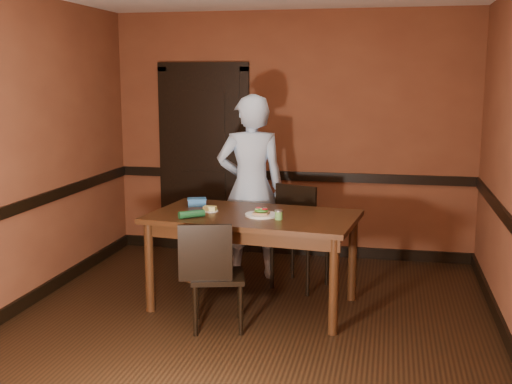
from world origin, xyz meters
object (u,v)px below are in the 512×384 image
at_px(chair_far, 300,238).
at_px(dining_table, 253,260).
at_px(person, 251,188).
at_px(food_tub, 197,202).
at_px(sauce_jar, 279,215).
at_px(cheese_saucer, 210,209).
at_px(sandwich_plate, 261,214).
at_px(chair_near, 218,274).

bearing_deg(chair_far, dining_table, -97.37).
distance_m(person, food_tub, 0.68).
bearing_deg(sauce_jar, cheese_saucer, 163.23).
relative_size(chair_far, sauce_jar, 12.06).
xyz_separation_m(sauce_jar, cheese_saucer, (-0.65, 0.20, -0.02)).
xyz_separation_m(dining_table, person, (-0.20, 0.80, 0.50)).
bearing_deg(chair_far, sandwich_plate, -89.35).
distance_m(chair_near, food_tub, 0.98).
distance_m(chair_far, cheese_saucer, 0.99).
relative_size(dining_table, sandwich_plate, 6.32).
height_order(dining_table, sauce_jar, sauce_jar).
xyz_separation_m(dining_table, chair_near, (-0.17, -0.54, 0.03)).
relative_size(chair_near, cheese_saucer, 6.05).
height_order(person, cheese_saucer, person).
height_order(dining_table, food_tub, food_tub).
xyz_separation_m(chair_far, chair_near, (-0.50, -1.14, -0.04)).
distance_m(chair_far, food_tub, 1.05).
bearing_deg(person, food_tub, 37.47).
relative_size(dining_table, person, 0.96).
xyz_separation_m(dining_table, food_tub, (-0.58, 0.24, 0.45)).
relative_size(person, sauce_jar, 23.07).
bearing_deg(person, chair_near, 72.75).
bearing_deg(food_tub, dining_table, -41.64).
relative_size(person, sandwich_plate, 6.58).
bearing_deg(chair_near, person, -103.89).
bearing_deg(sandwich_plate, chair_far, 69.18).
distance_m(chair_far, sauce_jar, 0.85).
distance_m(dining_table, person, 0.97).
bearing_deg(chair_near, dining_table, -122.69).
distance_m(sauce_jar, cheese_saucer, 0.68).
distance_m(sandwich_plate, cheese_saucer, 0.49).
distance_m(chair_far, sandwich_plate, 0.78).
relative_size(dining_table, cheese_saucer, 12.00).
bearing_deg(food_tub, sandwich_plate, -43.28).
height_order(chair_far, sauce_jar, chair_far).
xyz_separation_m(chair_near, food_tub, (-0.41, 0.78, 0.42)).
bearing_deg(person, dining_table, 85.58).
distance_m(person, cheese_saucer, 0.80).
distance_m(person, sandwich_plate, 0.91).
xyz_separation_m(dining_table, sauce_jar, (0.25, -0.16, 0.45)).
height_order(chair_far, cheese_saucer, chair_far).
height_order(sauce_jar, food_tub, sauce_jar).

